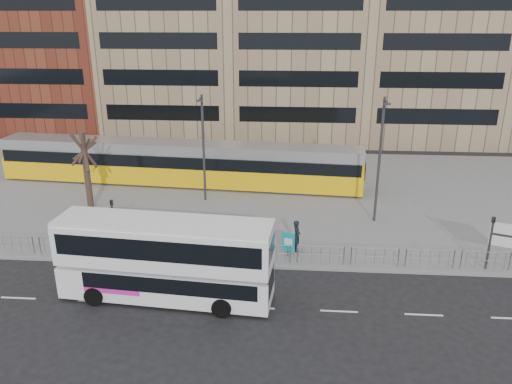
# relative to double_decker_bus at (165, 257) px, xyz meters

# --- Properties ---
(ground) EXTENTS (120.00, 120.00, 0.00)m
(ground) POSITION_rel_double_decker_bus_xyz_m (2.49, 3.39, -2.27)
(ground) COLOR black
(ground) RESTS_ON ground
(plaza) EXTENTS (64.00, 24.00, 0.15)m
(plaza) POSITION_rel_double_decker_bus_xyz_m (2.49, 15.39, -2.19)
(plaza) COLOR slate
(plaza) RESTS_ON ground
(kerb) EXTENTS (64.00, 0.25, 0.17)m
(kerb) POSITION_rel_double_decker_bus_xyz_m (2.49, 3.44, -2.19)
(kerb) COLOR gray
(kerb) RESTS_ON ground
(building_row) EXTENTS (70.40, 18.40, 31.20)m
(building_row) POSITION_rel_double_decker_bus_xyz_m (4.04, 37.66, 10.65)
(building_row) COLOR brown
(building_row) RESTS_ON ground
(pedestrian_barrier) EXTENTS (32.07, 0.07, 1.10)m
(pedestrian_barrier) POSITION_rel_double_decker_bus_xyz_m (4.49, 3.89, -1.28)
(pedestrian_barrier) COLOR gray
(pedestrian_barrier) RESTS_ON plaza
(road_markings) EXTENTS (62.00, 0.12, 0.01)m
(road_markings) POSITION_rel_double_decker_bus_xyz_m (3.49, -0.61, -2.26)
(road_markings) COLOR white
(road_markings) RESTS_ON ground
(double_decker_bus) EXTENTS (10.65, 3.34, 4.19)m
(double_decker_bus) POSITION_rel_double_decker_bus_xyz_m (0.00, 0.00, 0.00)
(double_decker_bus) COLOR white
(double_decker_bus) RESTS_ON ground
(tram) EXTENTS (29.76, 5.14, 3.49)m
(tram) POSITION_rel_double_decker_bus_xyz_m (-3.16, 17.05, -0.36)
(tram) COLOR yellow
(tram) RESTS_ON plaza
(station_sign) EXTENTS (2.14, 0.84, 2.57)m
(station_sign) POSITION_rel_double_decker_bus_xyz_m (18.10, 4.19, -0.33)
(station_sign) COLOR #2D2D30
(station_sign) RESTS_ON plaza
(ad_panel) EXTENTS (0.75, 0.31, 1.46)m
(ad_panel) POSITION_rel_double_decker_bus_xyz_m (5.96, 4.73, -1.27)
(ad_panel) COLOR #2D2D30
(ad_panel) RESTS_ON plaza
(pedestrian) EXTENTS (0.56, 0.77, 1.94)m
(pedestrian) POSITION_rel_double_decker_bus_xyz_m (6.45, 5.42, -1.15)
(pedestrian) COLOR black
(pedestrian) RESTS_ON plaza
(traffic_light_west) EXTENTS (0.19, 0.22, 3.10)m
(traffic_light_west) POSITION_rel_double_decker_bus_xyz_m (-4.37, 4.95, -0.14)
(traffic_light_west) COLOR #2D2D30
(traffic_light_west) RESTS_ON plaza
(traffic_light_east) EXTENTS (0.20, 0.23, 3.10)m
(traffic_light_east) POSITION_rel_double_decker_bus_xyz_m (16.90, 3.99, -0.14)
(traffic_light_east) COLOR #2D2D30
(traffic_light_east) RESTS_ON plaza
(lamp_post_west) EXTENTS (0.45, 1.04, 7.92)m
(lamp_post_west) POSITION_rel_double_decker_bus_xyz_m (-0.38, 13.38, 2.22)
(lamp_post_west) COLOR #2D2D30
(lamp_post_west) RESTS_ON plaza
(lamp_post_east) EXTENTS (0.45, 1.04, 8.40)m
(lamp_post_east) POSITION_rel_double_decker_bus_xyz_m (11.75, 10.31, 2.46)
(lamp_post_east) COLOR #2D2D30
(lamp_post_east) RESTS_ON plaza
(bare_tree) EXTENTS (4.95, 4.95, 8.21)m
(bare_tree) POSITION_rel_double_decker_bus_xyz_m (-8.34, 11.10, 3.83)
(bare_tree) COLOR #2E1F19
(bare_tree) RESTS_ON plaza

